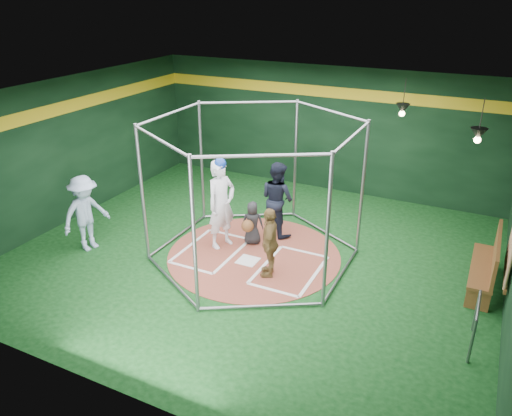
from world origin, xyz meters
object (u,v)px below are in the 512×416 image
at_px(umpire, 277,199).
at_px(batter_figure, 221,203).
at_px(visitor_leopard, 270,242).
at_px(dugout_bench, 489,262).

bearing_deg(umpire, batter_figure, 75.15).
bearing_deg(batter_figure, umpire, 51.85).
distance_m(visitor_leopard, dugout_bench, 4.25).
xyz_separation_m(visitor_leopard, dugout_bench, (4.00, 1.43, -0.19)).
distance_m(umpire, dugout_bench, 4.65).
bearing_deg(visitor_leopard, batter_figure, -133.39).
relative_size(batter_figure, dugout_bench, 1.11).
distance_m(batter_figure, umpire, 1.41).
bearing_deg(dugout_bench, visitor_leopard, -160.37).
relative_size(batter_figure, umpire, 1.17).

